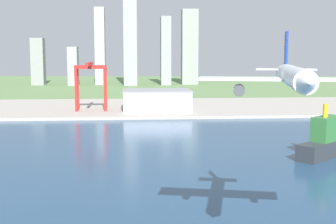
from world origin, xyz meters
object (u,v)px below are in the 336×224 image
Objects in this scene: airplane_landing at (294,77)px; port_crane_red at (91,76)px; warehouse_main at (157,100)px; container_barge at (330,141)px.

port_crane_red is (-69.35, 292.44, -13.95)m from airplane_landing.
port_crane_red is at bearing -176.92° from warehouse_main.
port_crane_red is (-131.06, 169.54, 24.41)m from container_barge.
container_barge is 215.68m from port_crane_red.
container_barge is at bearing -52.29° from port_crane_red.
container_barge is 188.80m from warehouse_main.
port_crane_red reaches higher than warehouse_main.
container_barge is at bearing 63.34° from airplane_landing.
airplane_landing reaches higher than warehouse_main.
warehouse_main is (-15.00, 295.36, -34.62)m from airplane_landing.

